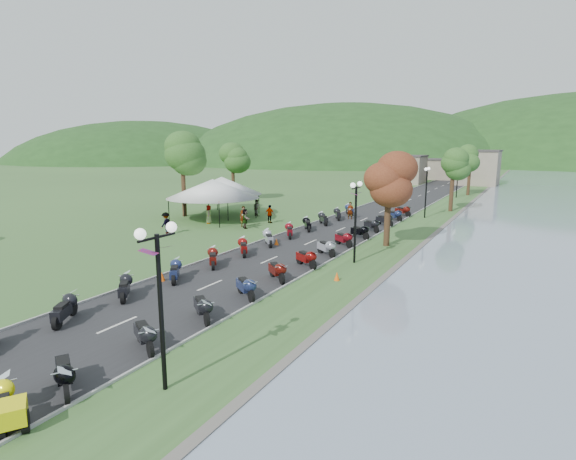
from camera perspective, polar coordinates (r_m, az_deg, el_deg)
The scene contains 16 objects.
ground at distance 17.98m, azimuth -30.85°, elevation -14.70°, with size 400.00×400.00×0.00m, color #497738.
road at distance 50.46m, azimuth 11.88°, elevation 2.29°, with size 7.00×120.00×0.02m, color #29292B.
hills_backdrop at distance 208.42m, azimuth 25.09°, elevation 7.81°, with size 360.00×120.00×76.00m, color #285621, non-canonical shape.
far_building at distance 94.37m, azimuth 18.91°, elevation 7.33°, with size 18.00×16.00×5.00m, color gray.
yellow_trike at distance 14.77m, azimuth -32.44°, elevation -18.30°, with size 2.21×1.38×1.01m, color #FEF50A, non-canonical shape.
moto_row_left at distance 31.38m, azimuth -4.06°, elevation -1.61°, with size 2.60×38.44×1.10m, color #331411, non-canonical shape.
moto_row_right at distance 29.91m, azimuth 4.90°, elevation -2.24°, with size 2.60×40.56×1.10m, color #331411, non-canonical shape.
streetlamp_near at distance 13.82m, azimuth -15.83°, elevation -9.87°, with size 1.40×1.40×5.00m, color black, non-canonical shape.
vendor_tent_main at distance 44.25m, azimuth -9.48°, elevation 3.81°, with size 5.97×5.97×4.00m, color white, non-canonical shape.
vendor_tent_side at distance 47.38m, azimuth -8.38°, elevation 4.30°, with size 5.55×5.55×4.00m, color white, non-canonical shape.
tree_park_left at distance 47.07m, azimuth -13.24°, elevation 8.13°, with size 3.83×3.83×10.63m, color #3B7229, non-canonical shape.
tree_lakeside at distance 32.91m, azimuth 12.64°, elevation 4.71°, with size 2.83×2.83×7.86m, color #3B7229, non-canonical shape.
pedestrian_a at distance 40.55m, azimuth -5.64°, elevation 0.41°, with size 0.68×0.50×1.88m, color slate.
pedestrian_b at distance 46.56m, azimuth -3.98°, elevation 1.79°, with size 0.84×0.46×1.72m, color slate.
pedestrian_c at distance 38.29m, azimuth -15.18°, elevation -0.53°, with size 1.18×0.49×1.83m, color slate.
traffic_cone_near at distance 25.29m, azimuth -15.72°, elevation -5.70°, with size 0.35×0.35×0.54m, color #F2590C.
Camera 1 is at (14.47, -7.79, 7.28)m, focal length 28.00 mm.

